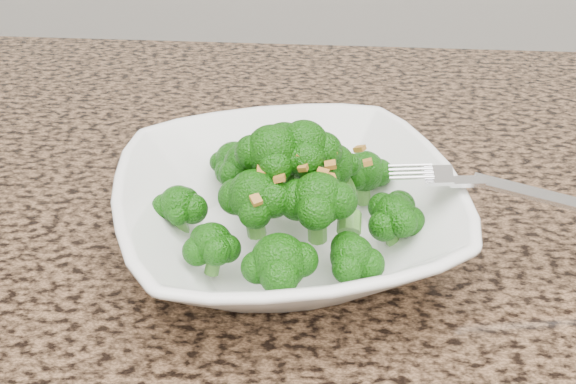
# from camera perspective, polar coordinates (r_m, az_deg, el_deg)

# --- Properties ---
(granite_counter) EXTENTS (1.64, 1.04, 0.03)m
(granite_counter) POSITION_cam_1_polar(r_m,az_deg,el_deg) (0.47, 0.12, -13.68)
(granite_counter) COLOR brown
(granite_counter) RESTS_ON cabinet
(bowl) EXTENTS (0.30, 0.30, 0.06)m
(bowl) POSITION_cam_1_polar(r_m,az_deg,el_deg) (0.53, 0.00, -1.82)
(bowl) COLOR white
(bowl) RESTS_ON granite_counter
(broccoli_pile) EXTENTS (0.22, 0.22, 0.07)m
(broccoli_pile) POSITION_cam_1_polar(r_m,az_deg,el_deg) (0.49, 0.00, 4.22)
(broccoli_pile) COLOR #155B0A
(broccoli_pile) RESTS_ON bowl
(garlic_topping) EXTENTS (0.13, 0.13, 0.01)m
(garlic_topping) POSITION_cam_1_polar(r_m,az_deg,el_deg) (0.48, 0.00, 8.01)
(garlic_topping) COLOR #B2792B
(garlic_topping) RESTS_ON broccoli_pile
(fork) EXTENTS (0.19, 0.04, 0.01)m
(fork) POSITION_cam_1_polar(r_m,az_deg,el_deg) (0.51, 14.47, 0.77)
(fork) COLOR silver
(fork) RESTS_ON bowl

